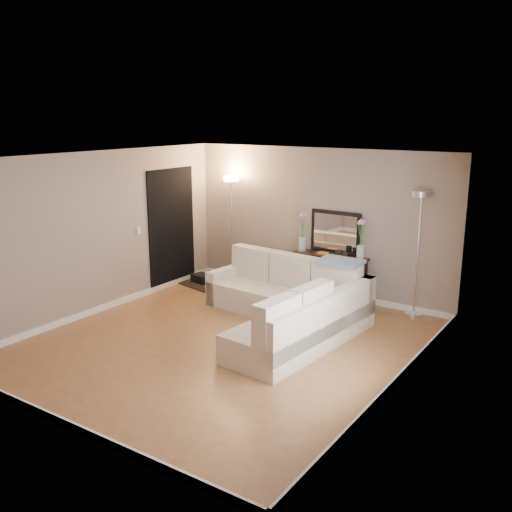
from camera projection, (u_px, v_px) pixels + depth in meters
The scene contains 23 objects.
floor at pixel (225, 343), 8.10m from camera, with size 5.00×5.50×0.01m, color #9C6538.
ceiling at pixel (222, 157), 7.47m from camera, with size 5.00×5.50×0.01m, color white.
wall_back at pixel (318, 223), 10.01m from camera, with size 5.00×0.02×2.60m, color gray.
wall_front at pixel (53, 309), 5.56m from camera, with size 5.00×0.02×2.60m, color gray.
wall_left at pixel (98, 233), 9.14m from camera, with size 0.02×5.50×2.60m, color gray.
wall_right at pixel (401, 283), 6.43m from camera, with size 0.02×5.50×2.60m, color gray.
baseboard_back at pixel (316, 291), 10.29m from camera, with size 5.00×0.03×0.10m, color white.
baseboard_front at pixel (66, 423), 5.88m from camera, with size 5.00×0.03×0.10m, color white.
baseboard_left at pixel (105, 307), 9.43m from camera, with size 0.03×5.50×0.10m, color white.
baseboard_right at pixel (393, 384), 6.75m from camera, with size 0.03×5.50×0.10m, color white.
doorway at pixel (172, 228), 10.54m from camera, with size 0.02×1.20×2.20m, color black.
switch_plate at pixel (138, 230), 9.83m from camera, with size 0.02×0.08×0.12m, color white.
sectional_sofa at pixel (290, 305), 8.62m from camera, with size 2.76×2.80×0.95m.
throw_blanket at pixel (341, 262), 8.68m from camera, with size 0.68×0.39×0.05m, color gray.
console_table at pixel (325, 274), 9.87m from camera, with size 1.33×0.40×0.81m.
leaning_mirror at pixel (335, 232), 9.78m from camera, with size 0.94×0.08×0.73m.
table_decor at pixel (329, 254), 9.70m from camera, with size 0.56×0.13×0.13m.
flower_vase_left at pixel (302, 234), 9.98m from camera, with size 0.15×0.13×0.70m.
flower_vase_right at pixel (361, 243), 9.35m from camera, with size 0.15×0.13×0.70m.
floor_lamp_lit at pixel (232, 208), 10.73m from camera, with size 0.34×0.34×2.03m.
floor_lamp_unlit at pixel (419, 229), 8.83m from camera, with size 0.35×0.35×2.01m.
charcoal_rug at pixel (213, 283), 10.90m from camera, with size 1.32×0.99×0.02m, color black.
black_bag at pixel (202, 280), 10.95m from camera, with size 0.37×0.26×0.24m, color black.
Camera 1 is at (4.58, -6.03, 3.15)m, focal length 40.00 mm.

